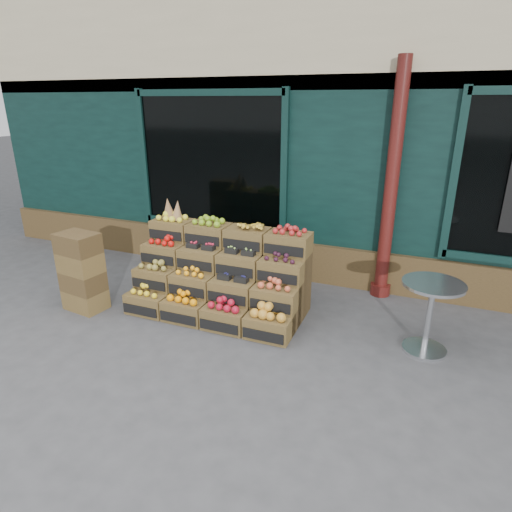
% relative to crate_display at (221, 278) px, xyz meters
% --- Properties ---
extents(ground, '(60.00, 60.00, 0.00)m').
position_rel_crate_display_xyz_m(ground, '(0.74, -0.76, -0.44)').
color(ground, '#3F3F41').
rests_on(ground, ground).
extents(shop_facade, '(12.00, 6.24, 4.80)m').
position_rel_crate_display_xyz_m(shop_facade, '(0.74, 4.35, 1.96)').
color(shop_facade, black).
rests_on(shop_facade, ground).
extents(crate_display, '(2.27, 1.13, 1.41)m').
position_rel_crate_display_xyz_m(crate_display, '(0.00, 0.00, 0.00)').
color(crate_display, brown).
rests_on(crate_display, ground).
extents(spare_crates, '(0.57, 0.43, 1.06)m').
position_rel_crate_display_xyz_m(spare_crates, '(-1.69, -0.71, 0.10)').
color(spare_crates, brown).
rests_on(spare_crates, ground).
extents(bistro_table, '(0.66, 0.66, 0.83)m').
position_rel_crate_display_xyz_m(bistro_table, '(2.60, -0.05, 0.08)').
color(bistro_table, silver).
rests_on(bistro_table, ground).
extents(shopkeeper, '(0.74, 0.52, 1.94)m').
position_rel_crate_display_xyz_m(shopkeeper, '(-0.47, 2.24, 0.53)').
color(shopkeeper, '#18561E').
rests_on(shopkeeper, ground).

